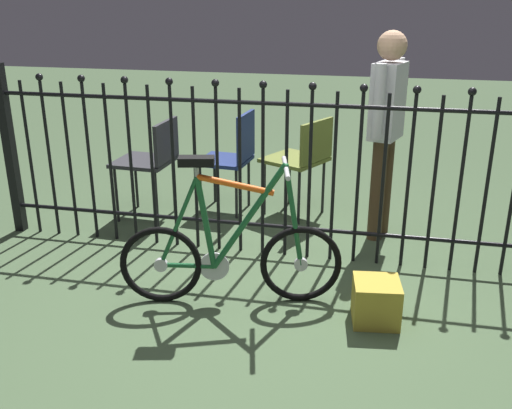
{
  "coord_description": "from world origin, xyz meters",
  "views": [
    {
      "loc": [
        0.61,
        -3.02,
        1.78
      ],
      "look_at": [
        -0.1,
        0.21,
        0.55
      ],
      "focal_mm": 40.68,
      "sensor_mm": 36.0,
      "label": 1
    }
  ],
  "objects_px": {
    "chair_charcoal": "(152,157)",
    "bicycle": "(230,253)",
    "chair_olive": "(303,156)",
    "person_visitor": "(386,120)",
    "display_crate": "(376,301)",
    "chair_navy": "(234,153)"
  },
  "relations": [
    {
      "from": "chair_olive",
      "to": "person_visitor",
      "type": "xyz_separation_m",
      "value": [
        0.64,
        -0.28,
        0.38
      ]
    },
    {
      "from": "bicycle",
      "to": "chair_charcoal",
      "type": "relative_size",
      "value": 1.59
    },
    {
      "from": "chair_navy",
      "to": "person_visitor",
      "type": "bearing_deg",
      "value": -12.43
    },
    {
      "from": "chair_navy",
      "to": "person_visitor",
      "type": "distance_m",
      "value": 1.3
    },
    {
      "from": "bicycle",
      "to": "display_crate",
      "type": "xyz_separation_m",
      "value": [
        0.86,
        -0.04,
        -0.2
      ]
    },
    {
      "from": "bicycle",
      "to": "person_visitor",
      "type": "distance_m",
      "value": 1.6
    },
    {
      "from": "bicycle",
      "to": "display_crate",
      "type": "distance_m",
      "value": 0.88
    },
    {
      "from": "bicycle",
      "to": "chair_olive",
      "type": "bearing_deg",
      "value": 82.04
    },
    {
      "from": "chair_olive",
      "to": "chair_charcoal",
      "type": "height_order",
      "value": "chair_olive"
    },
    {
      "from": "person_visitor",
      "to": "chair_navy",
      "type": "bearing_deg",
      "value": 167.57
    },
    {
      "from": "chair_navy",
      "to": "display_crate",
      "type": "relative_size",
      "value": 3.3
    },
    {
      "from": "bicycle",
      "to": "chair_charcoal",
      "type": "height_order",
      "value": "bicycle"
    },
    {
      "from": "chair_navy",
      "to": "display_crate",
      "type": "xyz_separation_m",
      "value": [
        1.22,
        -1.54,
        -0.39
      ]
    },
    {
      "from": "chair_charcoal",
      "to": "bicycle",
      "type": "bearing_deg",
      "value": -51.42
    },
    {
      "from": "bicycle",
      "to": "display_crate",
      "type": "bearing_deg",
      "value": -2.78
    },
    {
      "from": "chair_charcoal",
      "to": "display_crate",
      "type": "xyz_separation_m",
      "value": [
        1.83,
        -1.25,
        -0.39
      ]
    },
    {
      "from": "chair_navy",
      "to": "chair_charcoal",
      "type": "xyz_separation_m",
      "value": [
        -0.6,
        -0.28,
        0.01
      ]
    },
    {
      "from": "bicycle",
      "to": "chair_navy",
      "type": "height_order",
      "value": "bicycle"
    },
    {
      "from": "bicycle",
      "to": "person_visitor",
      "type": "bearing_deg",
      "value": 55.36
    },
    {
      "from": "chair_navy",
      "to": "display_crate",
      "type": "distance_m",
      "value": 2.0
    },
    {
      "from": "bicycle",
      "to": "chair_olive",
      "type": "height_order",
      "value": "bicycle"
    },
    {
      "from": "person_visitor",
      "to": "chair_charcoal",
      "type": "bearing_deg",
      "value": -179.5
    }
  ]
}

